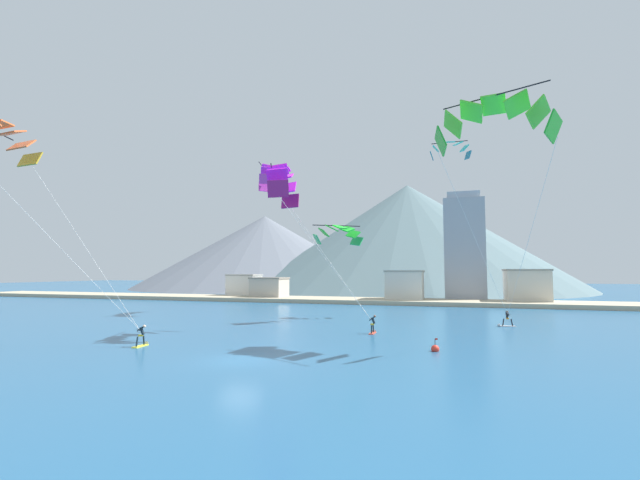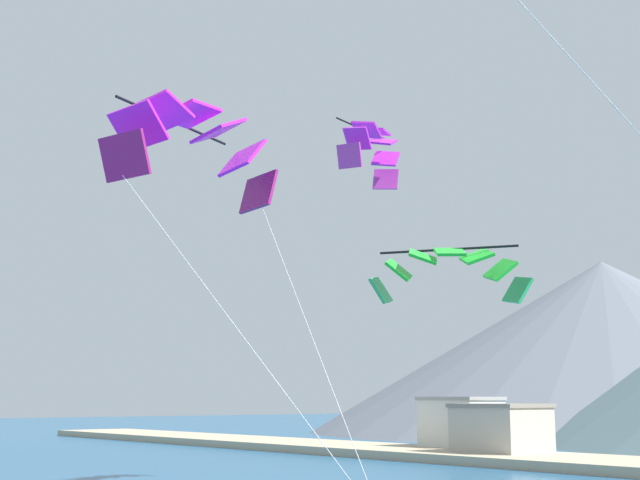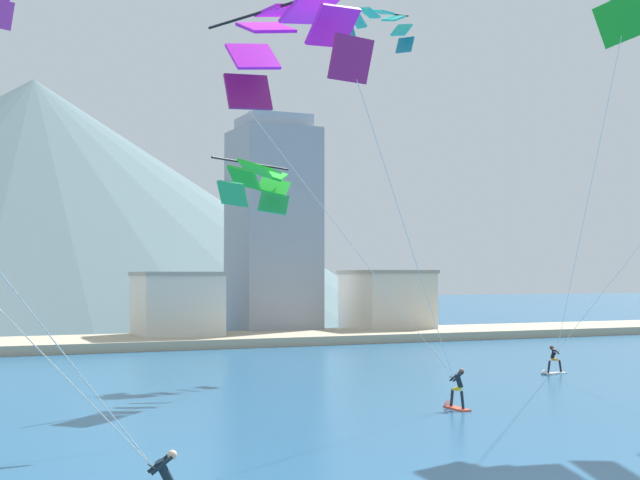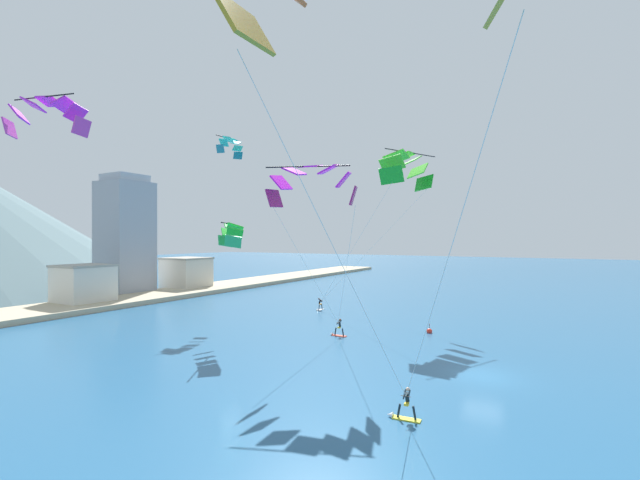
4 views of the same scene
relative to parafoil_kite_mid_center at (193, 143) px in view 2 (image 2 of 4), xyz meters
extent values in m
cube|color=#921B69|center=(0.89, -3.10, -1.23)|extent=(1.80, 1.20, 1.53)
cube|color=#DC1CE4|center=(0.54, -2.46, -0.03)|extent=(1.92, 1.63, 1.38)
cube|color=#DC1CE4|center=(0.16, -1.38, 0.80)|extent=(2.01, 1.85, 0.99)
cube|color=#DC1CE4|center=(-0.18, -0.04, 1.09)|extent=(2.05, 1.81, 0.43)
cube|color=#DC1CE4|center=(-0.42, 1.32, 0.80)|extent=(2.04, 1.61, 0.99)
cube|color=#DC1CE4|center=(-0.52, 2.47, -0.03)|extent=(1.98, 1.19, 1.38)
cube|color=#921B69|center=(-0.46, 3.19, -1.23)|extent=(1.88, 0.63, 1.53)
cylinder|color=black|center=(-0.96, -0.21, 0.95)|extent=(2.49, 5.96, 0.10)
cylinder|color=silver|center=(4.41, -0.75, -7.17)|extent=(6.78, 4.96, 10.52)
cylinder|color=silver|center=(3.71, 2.53, -7.17)|extent=(8.18, 1.67, 10.52)
cube|color=#BB38A7|center=(-8.81, 15.24, 4.11)|extent=(1.62, 0.81, 1.41)
cube|color=#BE24D0|center=(-8.87, 15.88, 5.22)|extent=(1.81, 1.30, 1.30)
cube|color=#BE24D0|center=(-9.18, 16.87, 5.99)|extent=(1.90, 1.68, 0.95)
cube|color=#BE24D0|center=(-9.68, 18.03, 6.26)|extent=(1.92, 1.86, 0.42)
cube|color=#BE24D0|center=(-10.29, 19.13, 5.99)|extent=(1.83, 1.88, 0.95)
cube|color=#BE24D0|center=(-10.88, 19.98, 5.22)|extent=(1.65, 1.70, 1.30)
cube|color=#BB38A7|center=(-11.36, 20.42, 4.11)|extent=(1.41, 1.32, 1.41)
cylinder|color=black|center=(-10.27, 17.74, 6.40)|extent=(1.50, 5.52, 0.10)
cube|color=green|center=(0.67, 8.45, -4.68)|extent=(1.26, 1.68, 1.26)
cube|color=green|center=(1.33, 8.82, -3.90)|extent=(1.50, 1.81, 1.16)
cube|color=green|center=(2.07, 9.43, -3.39)|extent=(1.69, 1.82, 0.91)
cube|color=green|center=(2.81, 10.20, -3.22)|extent=(1.81, 1.78, 0.57)
cube|color=green|center=(3.46, 11.05, -3.39)|extent=(1.84, 1.64, 0.91)
cube|color=green|center=(3.95, 11.88, -3.90)|extent=(1.82, 1.42, 1.16)
cube|color=green|center=(4.22, 12.58, -4.68)|extent=(1.71, 1.14, 1.26)
cylinder|color=black|center=(2.34, 10.60, -3.01)|extent=(4.87, 3.00, 0.10)
cube|color=#B7AD9E|center=(-18.93, 39.81, -11.66)|extent=(6.09, 5.41, 4.09)
cube|color=gray|center=(-18.93, 39.81, -9.47)|extent=(6.33, 5.63, 0.30)
cube|color=silver|center=(-26.19, 43.38, -11.39)|extent=(6.04, 4.65, 4.63)
cube|color=#9D9992|center=(-26.19, 43.38, -8.93)|extent=(6.29, 4.83, 0.30)
cone|color=slate|center=(-47.53, 99.55, -1.29)|extent=(86.47, 86.47, 24.83)
camera|label=1|loc=(14.91, -36.18, -8.26)|focal=24.00mm
camera|label=2|loc=(26.31, -15.98, -8.95)|focal=50.00mm
camera|label=3|loc=(-11.79, -29.03, -8.33)|focal=50.00mm
camera|label=4|loc=(-28.18, -16.78, -4.45)|focal=24.00mm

